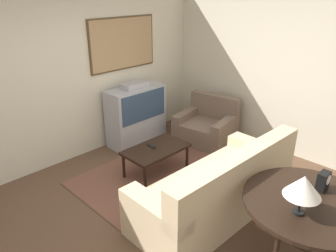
% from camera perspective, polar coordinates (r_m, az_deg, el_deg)
% --- Properties ---
extents(ground_plane, '(12.00, 12.00, 0.00)m').
position_cam_1_polar(ground_plane, '(4.36, -0.56, -14.52)').
color(ground_plane, brown).
extents(wall_back, '(12.00, 0.10, 2.70)m').
position_cam_1_polar(wall_back, '(5.35, -16.78, 8.15)').
color(wall_back, beige).
rests_on(wall_back, ground_plane).
extents(wall_right, '(0.06, 12.00, 2.70)m').
position_cam_1_polar(wall_right, '(5.76, 18.64, 8.85)').
color(wall_right, beige).
rests_on(wall_right, ground_plane).
extents(area_rug, '(2.28, 1.57, 0.01)m').
position_cam_1_polar(area_rug, '(5.07, -2.48, -8.39)').
color(area_rug, brown).
rests_on(area_rug, ground_plane).
extents(tv, '(1.06, 0.46, 1.13)m').
position_cam_1_polar(tv, '(5.89, -5.57, 1.96)').
color(tv, '#9E9EA3').
rests_on(tv, ground_plane).
extents(couch, '(2.24, 0.97, 0.95)m').
position_cam_1_polar(couch, '(4.18, 8.64, -11.07)').
color(couch, '#CCB289').
rests_on(couch, ground_plane).
extents(armchair, '(1.00, 1.09, 0.82)m').
position_cam_1_polar(armchair, '(6.05, 6.77, -0.21)').
color(armchair, brown).
rests_on(armchair, ground_plane).
extents(coffee_table, '(0.97, 0.58, 0.43)m').
position_cam_1_polar(coffee_table, '(4.93, -2.11, -4.32)').
color(coffee_table, black).
rests_on(coffee_table, ground_plane).
extents(console_table, '(1.30, 1.30, 0.74)m').
position_cam_1_polar(console_table, '(3.58, 23.43, -12.73)').
color(console_table, black).
rests_on(console_table, ground_plane).
extents(table_lamp, '(0.34, 0.34, 0.40)m').
position_cam_1_polar(table_lamp, '(3.19, 22.49, -9.70)').
color(table_lamp, black).
rests_on(table_lamp, console_table).
extents(mantel_clock, '(0.15, 0.10, 0.20)m').
position_cam_1_polar(mantel_clock, '(3.72, 25.42, -8.68)').
color(mantel_clock, black).
rests_on(mantel_clock, console_table).
extents(remote, '(0.06, 0.16, 0.02)m').
position_cam_1_polar(remote, '(4.94, -2.89, -3.53)').
color(remote, black).
rests_on(remote, coffee_table).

